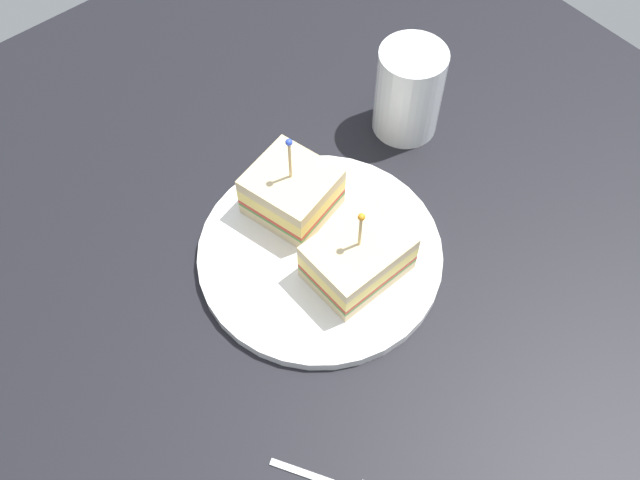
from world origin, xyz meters
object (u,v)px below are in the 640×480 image
plate (320,254)px  sandwich_half_front (358,258)px  sandwich_half_back (292,192)px  drink_glass (408,96)px

plate → sandwich_half_front: bearing=16.9°
sandwich_half_front → sandwich_half_back: sandwich_half_back is taller
sandwich_half_back → plate: bearing=-12.2°
plate → sandwich_half_back: size_ratio=2.32×
sandwich_half_back → drink_glass: size_ratio=0.99×
plate → sandwich_half_front: sandwich_half_front is taller
sandwich_half_back → drink_glass: 17.90cm
sandwich_half_back → drink_glass: sandwich_half_back is taller
sandwich_half_front → plate: bearing=-163.1°
drink_glass → plate: bearing=-68.6°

